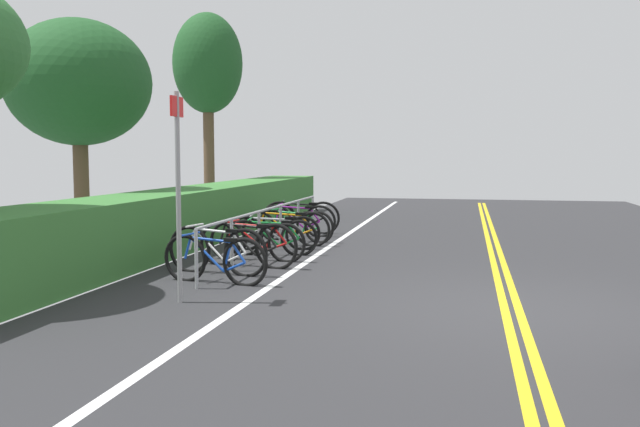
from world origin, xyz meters
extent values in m
cube|color=#2B2B2D|center=(0.00, 0.00, -0.03)|extent=(39.06, 10.70, 0.05)
cube|color=gold|center=(0.00, -0.08, 0.00)|extent=(35.16, 0.10, 0.00)
cube|color=gold|center=(0.00, 0.08, 0.00)|extent=(35.16, 0.10, 0.00)
cube|color=white|center=(0.00, 3.14, 0.00)|extent=(35.16, 0.12, 0.00)
cylinder|color=#9EA0A5|center=(0.39, 4.06, 0.40)|extent=(0.05, 0.05, 0.81)
cylinder|color=#9EA0A5|center=(1.79, 4.06, 0.40)|extent=(0.05, 0.05, 0.81)
cylinder|color=#9EA0A5|center=(3.20, 4.06, 0.40)|extent=(0.05, 0.05, 0.81)
cylinder|color=#9EA0A5|center=(4.61, 4.06, 0.40)|extent=(0.05, 0.05, 0.81)
cylinder|color=#9EA0A5|center=(6.02, 4.06, 0.40)|extent=(0.05, 0.05, 0.81)
cylinder|color=#9EA0A5|center=(7.43, 4.06, 0.40)|extent=(0.05, 0.05, 0.81)
cylinder|color=#9EA0A5|center=(3.91, 4.06, 0.81)|extent=(7.05, 0.04, 0.04)
torus|color=black|center=(0.90, 4.44, 0.32)|extent=(0.18, 0.70, 0.70)
torus|color=black|center=(0.73, 3.49, 0.32)|extent=(0.18, 0.70, 0.70)
cylinder|color=#1947B7|center=(0.84, 4.08, 0.40)|extent=(0.13, 0.55, 0.48)
cylinder|color=#1947B7|center=(0.83, 4.02, 0.61)|extent=(0.15, 0.65, 0.07)
cylinder|color=#1947B7|center=(0.78, 3.76, 0.38)|extent=(0.06, 0.16, 0.43)
cylinder|color=#1947B7|center=(0.76, 3.66, 0.25)|extent=(0.10, 0.35, 0.18)
cylinder|color=#1947B7|center=(0.75, 3.60, 0.46)|extent=(0.08, 0.24, 0.29)
cylinder|color=#1947B7|center=(0.89, 4.39, 0.47)|extent=(0.06, 0.13, 0.32)
cube|color=black|center=(0.77, 3.70, 0.62)|extent=(0.11, 0.21, 0.05)
cylinder|color=#1947B7|center=(0.88, 4.35, 0.68)|extent=(0.46, 0.11, 0.03)
torus|color=black|center=(1.62, 4.68, 0.34)|extent=(0.20, 0.74, 0.74)
torus|color=black|center=(1.43, 3.72, 0.34)|extent=(0.20, 0.74, 0.74)
cylinder|color=white|center=(1.55, 4.32, 0.43)|extent=(0.14, 0.56, 0.51)
cylinder|color=white|center=(1.53, 4.25, 0.65)|extent=(0.16, 0.66, 0.07)
cylinder|color=white|center=(1.48, 3.99, 0.41)|extent=(0.07, 0.17, 0.46)
cylinder|color=white|center=(1.46, 3.88, 0.27)|extent=(0.10, 0.36, 0.19)
cylinder|color=white|center=(1.45, 3.82, 0.49)|extent=(0.08, 0.25, 0.31)
cylinder|color=white|center=(1.61, 4.63, 0.51)|extent=(0.06, 0.14, 0.34)
cube|color=black|center=(1.47, 3.93, 0.67)|extent=(0.12, 0.21, 0.05)
cylinder|color=white|center=(1.60, 4.58, 0.72)|extent=(0.46, 0.12, 0.03)
torus|color=black|center=(2.32, 4.45, 0.35)|extent=(0.18, 0.75, 0.75)
torus|color=black|center=(2.15, 3.45, 0.35)|extent=(0.18, 0.75, 0.75)
cylinder|color=black|center=(2.26, 4.07, 0.43)|extent=(0.13, 0.57, 0.51)
cylinder|color=black|center=(2.25, 4.01, 0.66)|extent=(0.15, 0.68, 0.07)
cylinder|color=black|center=(2.20, 3.74, 0.42)|extent=(0.06, 0.17, 0.46)
cylinder|color=black|center=(2.18, 3.63, 0.27)|extent=(0.10, 0.37, 0.19)
cylinder|color=black|center=(2.17, 3.56, 0.49)|extent=(0.08, 0.25, 0.32)
cylinder|color=black|center=(2.31, 4.40, 0.51)|extent=(0.06, 0.14, 0.34)
cube|color=black|center=(2.19, 3.67, 0.67)|extent=(0.11, 0.21, 0.05)
cylinder|color=black|center=(2.30, 4.35, 0.73)|extent=(0.46, 0.10, 0.03)
torus|color=black|center=(2.93, 4.53, 0.31)|extent=(0.11, 0.68, 0.68)
torus|color=black|center=(2.85, 3.47, 0.31)|extent=(0.11, 0.68, 0.68)
cylinder|color=red|center=(2.90, 4.13, 0.39)|extent=(0.08, 0.61, 0.47)
cylinder|color=red|center=(2.90, 4.06, 0.59)|extent=(0.09, 0.72, 0.07)
cylinder|color=red|center=(2.88, 3.77, 0.38)|extent=(0.05, 0.17, 0.42)
cylinder|color=red|center=(2.87, 3.66, 0.24)|extent=(0.07, 0.39, 0.17)
cylinder|color=red|center=(2.86, 3.59, 0.45)|extent=(0.06, 0.26, 0.29)
cylinder|color=red|center=(2.93, 4.48, 0.46)|extent=(0.05, 0.14, 0.31)
cube|color=black|center=(2.87, 3.70, 0.61)|extent=(0.10, 0.21, 0.05)
cylinder|color=red|center=(2.93, 4.42, 0.66)|extent=(0.46, 0.06, 0.03)
torus|color=black|center=(3.42, 4.40, 0.31)|extent=(0.17, 0.67, 0.67)
torus|color=black|center=(3.60, 3.44, 0.31)|extent=(0.17, 0.67, 0.67)
cylinder|color=#198C38|center=(3.49, 4.04, 0.38)|extent=(0.13, 0.56, 0.46)
cylinder|color=#198C38|center=(3.50, 3.98, 0.58)|extent=(0.15, 0.66, 0.07)
cylinder|color=#198C38|center=(3.55, 3.71, 0.37)|extent=(0.06, 0.17, 0.41)
cylinder|color=#198C38|center=(3.57, 3.61, 0.24)|extent=(0.10, 0.36, 0.17)
cylinder|color=#198C38|center=(3.58, 3.54, 0.44)|extent=(0.08, 0.25, 0.28)
cylinder|color=#198C38|center=(3.43, 4.35, 0.45)|extent=(0.06, 0.14, 0.30)
cube|color=black|center=(3.56, 3.65, 0.60)|extent=(0.11, 0.21, 0.05)
cylinder|color=#198C38|center=(3.44, 4.30, 0.65)|extent=(0.46, 0.11, 0.03)
torus|color=black|center=(4.08, 4.59, 0.31)|extent=(0.19, 0.67, 0.67)
torus|color=black|center=(4.30, 3.54, 0.31)|extent=(0.19, 0.67, 0.67)
cylinder|color=silver|center=(4.17, 4.20, 0.39)|extent=(0.16, 0.61, 0.46)
cylinder|color=silver|center=(4.18, 4.13, 0.59)|extent=(0.18, 0.73, 0.07)
cylinder|color=silver|center=(4.24, 3.84, 0.37)|extent=(0.07, 0.18, 0.41)
cylinder|color=silver|center=(4.26, 3.72, 0.24)|extent=(0.11, 0.39, 0.17)
cylinder|color=silver|center=(4.28, 3.66, 0.44)|extent=(0.09, 0.27, 0.29)
cylinder|color=silver|center=(4.09, 4.54, 0.45)|extent=(0.06, 0.15, 0.31)
cube|color=black|center=(4.25, 3.77, 0.60)|extent=(0.12, 0.21, 0.05)
cylinder|color=silver|center=(4.11, 4.49, 0.65)|extent=(0.46, 0.12, 0.03)
torus|color=black|center=(4.85, 4.57, 0.33)|extent=(0.06, 0.71, 0.71)
torus|color=black|center=(4.84, 3.47, 0.33)|extent=(0.06, 0.71, 0.71)
cylinder|color=orange|center=(4.84, 4.16, 0.41)|extent=(0.04, 0.63, 0.48)
cylinder|color=orange|center=(4.84, 4.09, 0.62)|extent=(0.04, 0.75, 0.07)
cylinder|color=orange|center=(4.84, 3.78, 0.39)|extent=(0.04, 0.18, 0.43)
cylinder|color=orange|center=(4.84, 3.66, 0.25)|extent=(0.04, 0.40, 0.18)
cylinder|color=orange|center=(4.84, 3.59, 0.46)|extent=(0.04, 0.27, 0.30)
cylinder|color=orange|center=(4.84, 4.52, 0.48)|extent=(0.04, 0.14, 0.32)
cube|color=black|center=(4.84, 3.71, 0.63)|extent=(0.08, 0.20, 0.05)
cylinder|color=orange|center=(4.84, 4.46, 0.69)|extent=(0.46, 0.03, 0.03)
torus|color=black|center=(5.66, 4.52, 0.31)|extent=(0.21, 0.67, 0.67)
torus|color=black|center=(5.40, 3.47, 0.31)|extent=(0.21, 0.67, 0.67)
cylinder|color=#198C38|center=(5.56, 4.13, 0.38)|extent=(0.18, 0.61, 0.46)
cylinder|color=#198C38|center=(5.55, 4.06, 0.58)|extent=(0.21, 0.73, 0.07)
cylinder|color=#198C38|center=(5.48, 3.77, 0.37)|extent=(0.08, 0.18, 0.41)
cylinder|color=#198C38|center=(5.45, 3.65, 0.24)|extent=(0.13, 0.39, 0.17)
cylinder|color=#198C38|center=(5.43, 3.58, 0.44)|extent=(0.10, 0.27, 0.29)
cylinder|color=#198C38|center=(5.64, 4.47, 0.45)|extent=(0.07, 0.15, 0.30)
cube|color=black|center=(5.46, 3.70, 0.60)|extent=(0.12, 0.21, 0.05)
cylinder|color=#198C38|center=(5.63, 4.42, 0.65)|extent=(0.45, 0.13, 0.03)
torus|color=black|center=(6.31, 4.64, 0.33)|extent=(0.09, 0.72, 0.72)
torus|color=black|center=(6.36, 3.66, 0.33)|extent=(0.09, 0.72, 0.72)
cylinder|color=purple|center=(6.33, 4.27, 0.41)|extent=(0.07, 0.56, 0.49)
cylinder|color=purple|center=(6.33, 4.21, 0.63)|extent=(0.07, 0.67, 0.07)
cylinder|color=purple|center=(6.35, 3.94, 0.40)|extent=(0.04, 0.16, 0.44)
cylinder|color=purple|center=(6.35, 3.83, 0.26)|extent=(0.05, 0.36, 0.18)
cylinder|color=purple|center=(6.35, 3.77, 0.47)|extent=(0.05, 0.25, 0.30)
cylinder|color=purple|center=(6.31, 4.59, 0.49)|extent=(0.04, 0.13, 0.33)
cube|color=black|center=(6.35, 3.87, 0.64)|extent=(0.09, 0.20, 0.05)
cylinder|color=purple|center=(6.31, 4.54, 0.70)|extent=(0.46, 0.05, 0.03)
torus|color=black|center=(6.78, 4.69, 0.35)|extent=(0.17, 0.76, 0.76)
torus|color=black|center=(6.93, 3.70, 0.35)|extent=(0.17, 0.76, 0.76)
cylinder|color=black|center=(6.83, 4.32, 0.44)|extent=(0.12, 0.58, 0.52)
cylinder|color=black|center=(6.84, 4.26, 0.67)|extent=(0.14, 0.68, 0.07)
cylinder|color=black|center=(6.88, 3.98, 0.42)|extent=(0.06, 0.17, 0.47)
cylinder|color=black|center=(6.90, 3.88, 0.27)|extent=(0.09, 0.37, 0.19)
cylinder|color=black|center=(6.91, 3.81, 0.50)|extent=(0.07, 0.25, 0.32)
cylinder|color=black|center=(6.78, 4.65, 0.52)|extent=(0.06, 0.14, 0.34)
cube|color=black|center=(6.89, 3.92, 0.68)|extent=(0.11, 0.21, 0.05)
cylinder|color=black|center=(6.79, 4.60, 0.74)|extent=(0.46, 0.10, 0.03)
cylinder|color=gray|center=(-0.45, 3.93, 1.27)|extent=(0.06, 0.06, 2.55)
cube|color=red|center=(-0.45, 3.93, 2.37)|extent=(0.36, 0.05, 0.24)
cube|color=#387533|center=(5.41, 6.07, 0.55)|extent=(16.05, 1.34, 1.09)
cylinder|color=brown|center=(4.42, 8.19, 1.05)|extent=(0.30, 0.30, 2.09)
ellipsoid|color=#1C4C21|center=(4.42, 8.19, 3.23)|extent=(2.90, 2.90, 2.52)
cylinder|color=brown|center=(11.25, 8.12, 1.58)|extent=(0.32, 0.32, 3.15)
ellipsoid|color=#1C4C21|center=(11.25, 8.12, 4.48)|extent=(2.06, 2.06, 2.95)
camera|label=1|loc=(-8.08, 0.54, 1.81)|focal=38.27mm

